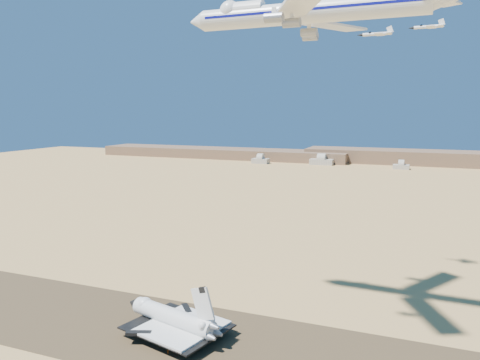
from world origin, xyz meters
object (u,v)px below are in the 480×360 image
at_px(carrier_747, 300,13).
at_px(chase_jet_d, 376,34).
at_px(crew_a, 168,351).
at_px(shuttle, 172,319).
at_px(chase_jet_e, 428,27).
at_px(crew_c, 181,352).
at_px(crew_b, 181,345).

distance_m(carrier_747, chase_jet_d, 55.21).
xyz_separation_m(carrier_747, crew_a, (-29.67, -34.81, -101.67)).
xyz_separation_m(shuttle, chase_jet_e, (71.75, 81.92, 100.06)).
xyz_separation_m(carrier_747, crew_c, (-25.80, -33.93, -101.75)).
bearing_deg(carrier_747, crew_a, -128.35).
relative_size(carrier_747, crew_a, 49.14).
distance_m(carrier_747, crew_c, 110.32).
bearing_deg(chase_jet_d, crew_b, -116.02).
distance_m(shuttle, crew_c, 14.45).
height_order(crew_b, chase_jet_d, chase_jet_d).
relative_size(shuttle, chase_jet_d, 2.80).
relative_size(crew_b, crew_c, 1.12).
xyz_separation_m(chase_jet_d, chase_jet_e, (19.07, 6.42, 2.62)).
bearing_deg(shuttle, crew_b, -30.05).
bearing_deg(crew_c, crew_b, -3.34).
xyz_separation_m(crew_b, chase_jet_e, (64.92, 88.62, 104.38)).
xyz_separation_m(carrier_747, chase_jet_e, (37.16, 58.58, 2.72)).
relative_size(shuttle, crew_b, 22.65).
height_order(shuttle, crew_a, shuttle).
height_order(carrier_747, crew_b, carrier_747).
bearing_deg(chase_jet_e, crew_a, -119.21).
bearing_deg(chase_jet_e, carrier_747, -116.01).
height_order(carrier_747, chase_jet_d, carrier_747).
relative_size(crew_b, chase_jet_e, 0.13).
xyz_separation_m(carrier_747, chase_jet_d, (18.09, 52.16, 0.10)).
bearing_deg(chase_jet_d, chase_jet_e, 21.73).
distance_m(crew_c, chase_jet_d, 140.40).
bearing_deg(crew_a, crew_b, -26.35).
xyz_separation_m(shuttle, crew_a, (4.91, -11.47, -4.33)).
bearing_deg(carrier_747, chase_jet_d, 72.97).
relative_size(shuttle, carrier_747, 0.46).
height_order(shuttle, chase_jet_e, chase_jet_e).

